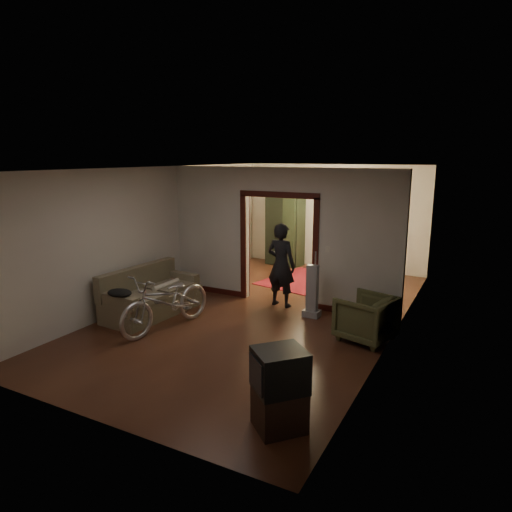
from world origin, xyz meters
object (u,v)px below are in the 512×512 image
Objects in this scene: sofa at (152,291)px; locker at (285,230)px; desk at (359,263)px; bicycle at (167,301)px; person at (281,265)px; armchair at (366,318)px.

locker is at bearing 87.41° from sofa.
bicycle is at bearing -122.75° from desk.
locker is 2.11× the size of desk.
desk is at bearing 2.10° from locker.
person is at bearing 69.65° from bicycle.
locker is at bearing 159.54° from desk.
bicycle is 5.51m from desk.
desk is at bearing -147.69° from armchair.
bicycle is 2.48m from person.
desk is (0.80, 3.00, -0.51)m from person.
locker is (-0.17, 5.49, 0.47)m from bicycle.
bicycle is 2.33× the size of armchair.
bicycle is at bearing -76.58° from locker.
armchair reaches higher than desk.
bicycle is 2.11× the size of desk.
person is at bearing -100.58° from armchair.
armchair is at bearing -84.17° from desk.
person is (2.00, 1.61, 0.40)m from sofa.
person is 0.87× the size of locker.
desk is at bearing 62.80° from sofa.
desk is (2.22, -0.37, -0.64)m from locker.
locker is 2.34m from desk.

